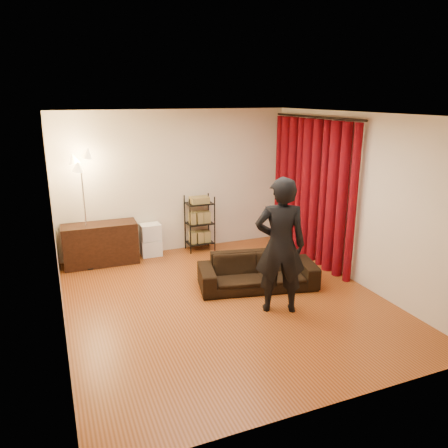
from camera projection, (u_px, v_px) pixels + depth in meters
name	position (u px, v px, depth m)	size (l,w,h in m)	color
floor	(225.00, 301.00, 6.50)	(5.00, 5.00, 0.00)	brown
ceiling	(226.00, 114.00, 5.73)	(5.00, 5.00, 0.00)	white
wall_back	(176.00, 182.00, 8.33)	(5.00, 5.00, 0.00)	beige
wall_front	(332.00, 280.00, 3.89)	(5.00, 5.00, 0.00)	beige
wall_left	(54.00, 231.00, 5.30)	(5.00, 5.00, 0.00)	beige
wall_right	(356.00, 199.00, 6.93)	(5.00, 5.00, 0.00)	beige
curtain_rod	(316.00, 117.00, 7.54)	(0.04, 0.04, 2.65)	black
curtain	(311.00, 191.00, 7.90)	(0.22, 2.65, 2.55)	#630206
sofa	(258.00, 271.00, 6.89)	(1.84, 0.72, 0.54)	black
person	(280.00, 246.00, 5.96)	(0.70, 0.46, 1.92)	black
media_cabinet	(101.00, 244.00, 7.82)	(1.29, 0.48, 0.75)	black
storage_boxes	(151.00, 240.00, 8.25)	(0.38, 0.30, 0.63)	silver
wire_shelf	(200.00, 223.00, 8.50)	(0.50, 0.35, 1.09)	black
floor_lamp	(85.00, 212.00, 7.48)	(0.37, 0.37, 2.03)	silver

